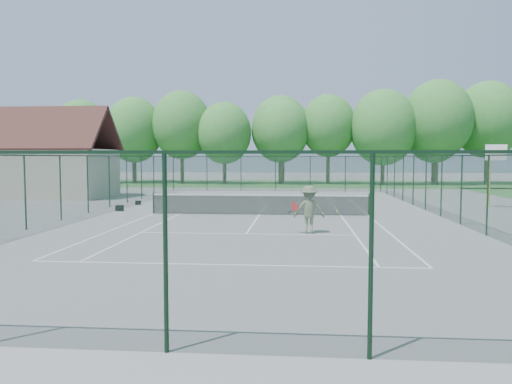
{
  "coord_description": "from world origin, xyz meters",
  "views": [
    {
      "loc": [
        1.95,
        -25.16,
        2.93
      ],
      "look_at": [
        0.0,
        -2.0,
        1.3
      ],
      "focal_mm": 35.0,
      "sensor_mm": 36.0,
      "label": 1
    }
  ],
  "objects_px": {
    "basketball_goal": "(493,163)",
    "tennis_player": "(309,209)",
    "tennis_net": "(259,203)",
    "sports_bag_a": "(120,208)"
  },
  "relations": [
    {
      "from": "basketball_goal",
      "to": "tennis_player",
      "type": "relative_size",
      "value": 1.81
    },
    {
      "from": "sports_bag_a",
      "to": "tennis_player",
      "type": "distance_m",
      "value": 12.34
    },
    {
      "from": "tennis_net",
      "to": "basketball_goal",
      "type": "distance_m",
      "value": 14.21
    },
    {
      "from": "tennis_net",
      "to": "basketball_goal",
      "type": "bearing_deg",
      "value": 19.96
    },
    {
      "from": "sports_bag_a",
      "to": "tennis_net",
      "type": "bearing_deg",
      "value": -8.57
    },
    {
      "from": "tennis_net",
      "to": "basketball_goal",
      "type": "xyz_separation_m",
      "value": [
        13.22,
        4.8,
        1.99
      ]
    },
    {
      "from": "tennis_net",
      "to": "tennis_player",
      "type": "relative_size",
      "value": 5.49
    },
    {
      "from": "basketball_goal",
      "to": "sports_bag_a",
      "type": "height_order",
      "value": "basketball_goal"
    },
    {
      "from": "tennis_net",
      "to": "sports_bag_a",
      "type": "xyz_separation_m",
      "value": [
        -7.71,
        1.08,
        -0.41
      ]
    },
    {
      "from": "basketball_goal",
      "to": "tennis_player",
      "type": "xyz_separation_m",
      "value": [
        -10.84,
        -10.79,
        -1.65
      ]
    }
  ]
}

